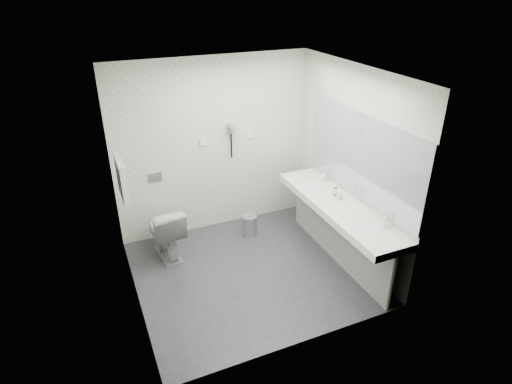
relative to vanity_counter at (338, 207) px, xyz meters
name	(u,v)px	position (x,y,z in m)	size (l,w,h in m)	color
floor	(250,272)	(-1.12, 0.20, -0.80)	(2.80, 2.80, 0.00)	#2E2E34
ceiling	(248,74)	(-1.12, 0.20, 1.70)	(2.80, 2.80, 0.00)	silver
wall_back	(214,147)	(-1.12, 1.50, 0.45)	(2.80, 2.80, 0.00)	silver
wall_front	(305,242)	(-1.12, -1.10, 0.45)	(2.80, 2.80, 0.00)	silver
wall_left	(125,208)	(-2.52, 0.20, 0.45)	(2.60, 2.60, 0.00)	silver
wall_right	(351,165)	(0.27, 0.20, 0.45)	(2.60, 2.60, 0.00)	silver
vanity_counter	(338,207)	(0.00, 0.00, 0.00)	(0.55, 2.20, 0.10)	white
vanity_panel	(337,235)	(0.02, 0.00, -0.42)	(0.03, 2.15, 0.75)	#989491
vanity_post_near	(391,282)	(0.05, -1.04, -0.42)	(0.06, 0.06, 0.75)	silver
vanity_post_far	(300,201)	(0.05, 1.04, -0.42)	(0.06, 0.06, 0.75)	silver
mirror	(361,156)	(0.26, 0.00, 0.65)	(0.02, 2.20, 1.05)	#B2BCC6
basin_near	(371,230)	(0.00, -0.65, 0.04)	(0.40, 0.31, 0.05)	white
basin_far	(312,184)	(0.00, 0.65, 0.04)	(0.40, 0.31, 0.05)	white
faucet_near	(386,220)	(0.19, -0.65, 0.12)	(0.04, 0.04, 0.15)	silver
faucet_far	(325,176)	(0.19, 0.65, 0.12)	(0.04, 0.04, 0.15)	silver
soap_bottle_a	(340,196)	(0.07, 0.09, 0.10)	(0.05, 0.05, 0.10)	white
soap_bottle_b	(340,195)	(0.09, 0.12, 0.10)	(0.08, 0.08, 0.10)	white
glass_left	(335,192)	(0.09, 0.22, 0.10)	(0.05, 0.05, 0.10)	silver
toilet	(165,231)	(-2.01, 1.02, -0.43)	(0.41, 0.73, 0.74)	white
flush_plate	(155,177)	(-1.98, 1.49, 0.15)	(0.18, 0.02, 0.12)	#B2B5BA
pedal_bin	(250,226)	(-0.79, 1.01, -0.65)	(0.21, 0.21, 0.30)	#B2B5BA
bin_lid	(249,217)	(-0.79, 1.01, -0.49)	(0.21, 0.21, 0.01)	#B2B5BA
towel_rail	(118,161)	(-2.47, 0.75, 0.75)	(0.02, 0.02, 0.62)	silver
towel_near	(124,184)	(-2.46, 0.61, 0.53)	(0.07, 0.24, 0.48)	silver
towel_far	(120,174)	(-2.46, 0.89, 0.53)	(0.07, 0.24, 0.48)	silver
dryer_cradle	(231,128)	(-0.88, 1.47, 0.70)	(0.10, 0.04, 0.14)	gray
dryer_barrel	(232,128)	(-0.88, 1.40, 0.73)	(0.08, 0.08, 0.14)	gray
dryer_cord	(231,146)	(-0.88, 1.46, 0.45)	(0.02, 0.02, 0.35)	black
switch_plate_a	(203,142)	(-1.27, 1.49, 0.55)	(0.09, 0.02, 0.09)	white
switch_plate_b	(250,135)	(-0.57, 1.49, 0.55)	(0.09, 0.02, 0.09)	white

